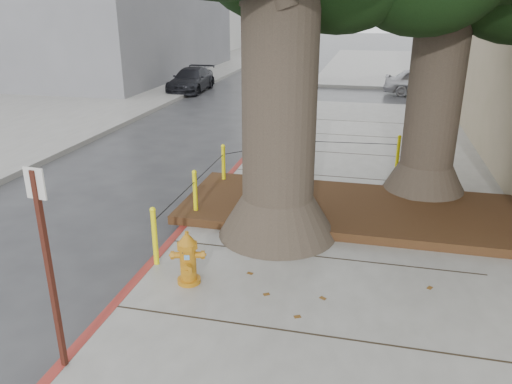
{
  "coord_description": "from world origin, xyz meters",
  "views": [
    {
      "loc": [
        1.15,
        -5.06,
        3.91
      ],
      "look_at": [
        -0.55,
        2.15,
        1.1
      ],
      "focal_mm": 35.0,
      "sensor_mm": 36.0,
      "label": 1
    }
  ],
  "objects_px": {
    "fire_hydrant": "(188,258)",
    "signpost": "(48,261)",
    "car_dark": "(191,80)",
    "car_silver": "(424,82)"
  },
  "relations": [
    {
      "from": "signpost",
      "to": "car_dark",
      "type": "distance_m",
      "value": 19.39
    },
    {
      "from": "car_silver",
      "to": "car_dark",
      "type": "bearing_deg",
      "value": 99.89
    },
    {
      "from": "fire_hydrant",
      "to": "car_dark",
      "type": "xyz_separation_m",
      "value": [
        -6.08,
        16.65,
        -0.0
      ]
    },
    {
      "from": "fire_hydrant",
      "to": "signpost",
      "type": "bearing_deg",
      "value": -125.2
    },
    {
      "from": "car_dark",
      "to": "car_silver",
      "type": "bearing_deg",
      "value": 5.38
    },
    {
      "from": "fire_hydrant",
      "to": "signpost",
      "type": "distance_m",
      "value": 2.28
    },
    {
      "from": "signpost",
      "to": "car_silver",
      "type": "bearing_deg",
      "value": 81.96
    },
    {
      "from": "fire_hydrant",
      "to": "car_silver",
      "type": "height_order",
      "value": "car_silver"
    },
    {
      "from": "signpost",
      "to": "car_silver",
      "type": "distance_m",
      "value": 20.58
    },
    {
      "from": "fire_hydrant",
      "to": "car_dark",
      "type": "distance_m",
      "value": 17.72
    }
  ]
}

